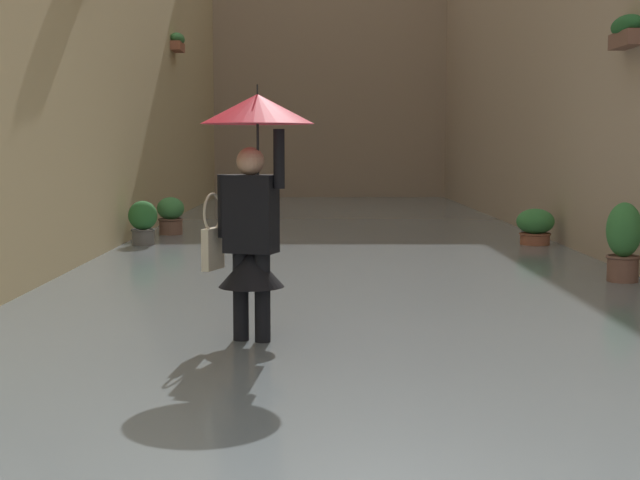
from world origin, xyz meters
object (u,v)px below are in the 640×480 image
(potted_plant_far_left, at_px, (624,245))
(potted_plant_near_left, at_px, (535,228))
(potted_plant_mid_right, at_px, (171,217))
(potted_plant_far_right, at_px, (143,224))
(person_wading, at_px, (253,181))

(potted_plant_far_left, bearing_deg, potted_plant_near_left, -88.96)
(potted_plant_mid_right, height_order, potted_plant_near_left, potted_plant_mid_right)
(potted_plant_far_left, distance_m, potted_plant_near_left, 3.71)
(potted_plant_near_left, height_order, potted_plant_far_right, potted_plant_far_right)
(potted_plant_mid_right, distance_m, potted_plant_near_left, 5.96)
(potted_plant_near_left, bearing_deg, potted_plant_far_left, 91.04)
(potted_plant_mid_right, bearing_deg, potted_plant_far_right, 84.51)
(potted_plant_far_left, bearing_deg, person_wading, 38.19)
(potted_plant_mid_right, distance_m, potted_plant_far_right, 1.62)
(potted_plant_near_left, distance_m, potted_plant_far_right, 5.90)
(potted_plant_near_left, xyz_separation_m, potted_plant_far_right, (5.90, 0.03, 0.07))
(potted_plant_mid_right, height_order, potted_plant_far_left, potted_plant_far_left)
(person_wading, distance_m, potted_plant_near_left, 7.76)
(potted_plant_mid_right, xyz_separation_m, potted_plant_far_left, (-5.81, 5.29, 0.12))
(potted_plant_far_right, bearing_deg, potted_plant_mid_right, -95.49)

